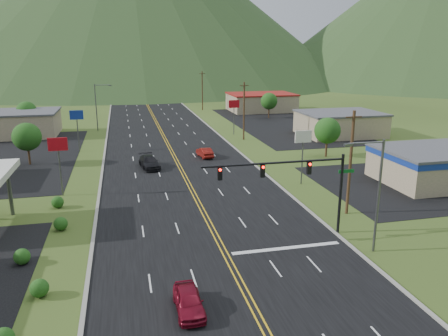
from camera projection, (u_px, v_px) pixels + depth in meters
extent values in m
cylinder|color=black|center=(340.00, 194.00, 37.04)|extent=(0.24, 0.24, 7.00)
cylinder|color=black|center=(275.00, 163.00, 34.91)|extent=(12.00, 0.18, 0.18)
cube|color=#0C591E|center=(346.00, 171.00, 36.60)|extent=(1.40, 0.06, 0.30)
cube|color=black|center=(309.00, 168.00, 35.72)|extent=(0.35, 0.28, 1.05)
sphere|color=#FF0C05|center=(310.00, 164.00, 35.46)|extent=(0.22, 0.22, 0.22)
cube|color=black|center=(263.00, 171.00, 34.84)|extent=(0.35, 0.28, 1.05)
sphere|color=#FF0C05|center=(263.00, 167.00, 34.58)|extent=(0.22, 0.22, 0.22)
cube|color=black|center=(220.00, 174.00, 34.07)|extent=(0.35, 0.28, 1.05)
sphere|color=#FF0C05|center=(220.00, 170.00, 33.81)|extent=(0.22, 0.22, 0.22)
cylinder|color=#59595E|center=(378.00, 197.00, 33.24)|extent=(0.20, 0.20, 9.00)
cylinder|color=#59595E|center=(366.00, 143.00, 31.79)|extent=(2.88, 0.12, 0.12)
cube|color=#59595E|center=(348.00, 145.00, 31.50)|extent=(0.60, 0.25, 0.18)
cylinder|color=#59595E|center=(96.00, 108.00, 84.44)|extent=(0.20, 0.20, 9.00)
cylinder|color=#59595E|center=(102.00, 85.00, 83.63)|extent=(2.88, 0.12, 0.12)
cube|color=#59595E|center=(110.00, 85.00, 83.97)|extent=(0.60, 0.25, 0.18)
cylinder|color=#59595E|center=(10.00, 190.00, 41.37)|extent=(0.36, 0.36, 5.00)
cube|color=tan|center=(6.00, 125.00, 79.67)|extent=(18.00, 11.00, 4.20)
cube|color=#4C4C51|center=(4.00, 112.00, 79.08)|extent=(18.40, 11.40, 0.30)
cube|color=tan|center=(445.00, 166.00, 52.08)|extent=(15.00, 10.00, 3.80)
cube|color=#4C4C51|center=(447.00, 150.00, 51.55)|extent=(15.40, 10.40, 0.30)
cube|color=navy|center=(446.00, 154.00, 51.68)|extent=(15.20, 10.20, 0.70)
cube|color=tan|center=(340.00, 124.00, 80.68)|extent=(14.00, 11.00, 4.00)
cube|color=#4C4C51|center=(341.00, 113.00, 80.12)|extent=(14.40, 11.40, 0.30)
cube|color=tan|center=(261.00, 103.00, 112.66)|extent=(16.00, 12.00, 4.20)
cube|color=maroon|center=(261.00, 94.00, 112.07)|extent=(16.40, 12.40, 0.30)
cylinder|color=#59595E|center=(61.00, 173.00, 46.94)|extent=(0.16, 0.16, 5.00)
cube|color=#AE0915|center=(58.00, 144.00, 46.10)|extent=(2.00, 0.18, 1.40)
cylinder|color=#59595E|center=(78.00, 135.00, 67.61)|extent=(0.16, 0.16, 5.00)
cube|color=navy|center=(76.00, 115.00, 66.78)|extent=(2.00, 0.18, 1.40)
cylinder|color=#59595E|center=(302.00, 163.00, 51.00)|extent=(0.16, 0.16, 5.00)
cube|color=white|center=(303.00, 137.00, 50.17)|extent=(2.00, 0.18, 1.40)
cylinder|color=#59595E|center=(234.00, 121.00, 81.07)|extent=(0.16, 0.16, 5.00)
cube|color=#AE0915|center=(234.00, 104.00, 80.23)|extent=(2.00, 0.18, 1.40)
cylinder|color=#382314|center=(29.00, 154.00, 59.98)|extent=(0.30, 0.30, 3.00)
sphere|color=#1D4714|center=(27.00, 137.00, 59.35)|extent=(3.84, 3.84, 3.84)
cylinder|color=#382314|center=(28.00, 124.00, 84.25)|extent=(0.30, 0.30, 3.00)
sphere|color=#1D4714|center=(27.00, 111.00, 83.62)|extent=(3.84, 3.84, 3.84)
cylinder|color=#382314|center=(326.00, 147.00, 64.52)|extent=(0.30, 0.30, 3.00)
sphere|color=#1D4714|center=(327.00, 131.00, 63.89)|extent=(3.84, 3.84, 3.84)
cylinder|color=#382314|center=(269.00, 111.00, 101.11)|extent=(0.30, 0.30, 3.00)
sphere|color=#1D4714|center=(269.00, 101.00, 100.48)|extent=(3.84, 3.84, 3.84)
cylinder|color=#382314|center=(350.00, 163.00, 41.06)|extent=(0.28, 0.28, 10.00)
cube|color=#382314|center=(354.00, 117.00, 39.91)|extent=(1.60, 0.12, 0.12)
cylinder|color=#382314|center=(244.00, 111.00, 75.83)|extent=(0.28, 0.28, 10.00)
cube|color=#382314|center=(244.00, 86.00, 74.67)|extent=(1.60, 0.12, 0.12)
cylinder|color=#382314|center=(202.00, 91.00, 113.41)|extent=(0.28, 0.28, 10.00)
cube|color=#382314|center=(202.00, 74.00, 112.26)|extent=(1.60, 0.12, 0.12)
cylinder|color=#382314|center=(181.00, 81.00, 150.99)|extent=(0.28, 0.28, 10.00)
cube|color=#382314|center=(181.00, 68.00, 149.84)|extent=(1.60, 0.12, 0.12)
cone|color=#273E1C|center=(444.00, 8.00, 211.38)|extent=(180.00, 180.00, 70.00)
imported|color=maroon|center=(189.00, 301.00, 26.29)|extent=(1.68, 4.08, 1.39)
imported|color=black|center=(149.00, 162.00, 58.31)|extent=(2.89, 5.64, 1.57)
imported|color=maroon|center=(205.00, 153.00, 64.25)|extent=(2.01, 4.44, 1.41)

